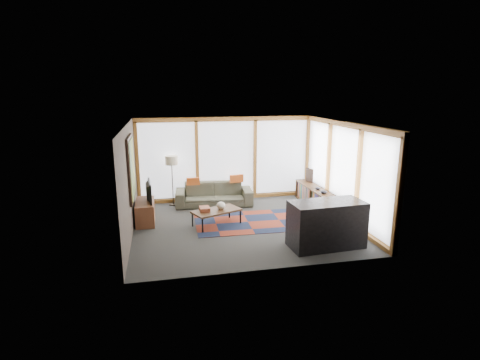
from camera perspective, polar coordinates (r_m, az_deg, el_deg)
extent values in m
plane|color=#2D2D2B|center=(9.72, 0.49, -6.86)|extent=(5.50, 5.50, 0.00)
cube|color=#483E36|center=(9.17, -16.52, -0.20)|extent=(0.04, 5.00, 2.60)
cube|color=#483E36|center=(7.01, 4.95, -3.84)|extent=(5.50, 0.04, 2.60)
cube|color=silver|center=(9.14, 0.53, 8.60)|extent=(5.50, 5.00, 0.04)
cube|color=white|center=(11.72, -2.11, 3.27)|extent=(5.30, 0.02, 2.35)
cube|color=white|center=(10.27, 15.50, 1.31)|extent=(0.02, 4.80, 2.35)
cube|color=black|center=(9.40, -16.28, 1.72)|extent=(0.05, 1.35, 1.55)
cube|color=yellow|center=(9.40, -16.10, 1.73)|extent=(0.02, 1.20, 1.40)
cube|color=maroon|center=(9.92, 1.22, -6.40)|extent=(2.79, 1.84, 0.01)
imported|color=#393A2C|center=(11.31, -3.99, -2.15)|extent=(2.36, 1.10, 0.67)
cube|color=#B34C1A|center=(11.09, -7.16, -0.20)|extent=(0.39, 0.13, 0.21)
cube|color=#B34C1A|center=(11.32, -0.53, 0.23)|extent=(0.43, 0.19, 0.23)
cube|color=brown|center=(9.55, -5.42, -4.42)|extent=(0.26, 0.32, 0.10)
ellipsoid|color=beige|center=(9.64, -2.92, -3.91)|extent=(0.27, 0.27, 0.20)
ellipsoid|color=black|center=(10.67, 12.64, -1.77)|extent=(0.19, 0.19, 0.09)
ellipsoid|color=black|center=(11.04, 11.77, -1.26)|extent=(0.17, 0.17, 0.07)
cube|color=black|center=(11.88, 10.54, 0.72)|extent=(0.12, 0.33, 0.43)
cube|color=brown|center=(10.15, -14.22, -4.70)|extent=(0.47, 1.13, 0.56)
imported|color=black|center=(10.03, -14.11, -1.68)|extent=(0.18, 0.92, 0.52)
cube|color=black|center=(8.50, 13.04, -6.59)|extent=(1.67, 0.86, 1.03)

